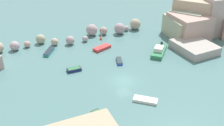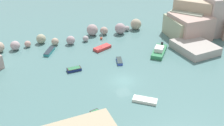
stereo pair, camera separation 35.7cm
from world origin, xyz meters
The scene contains 11 objects.
cove_water centered at (0.00, 0.00, 0.00)m, with size 160.00×160.00×0.00m, color slate.
cliff_headland_right centered at (26.15, 11.42, 3.02)m, with size 24.18×18.66×9.22m.
rock_breakwater centered at (-0.42, 20.58, 1.18)m, with size 35.41×5.29×2.75m.
channel_buoy centered at (2.96, 18.21, 0.32)m, with size 0.64×0.64×0.64m, color #E04C28.
moored_boat_0 centered at (1.28, 13.40, 0.32)m, with size 4.32×2.91×4.12m.
moored_boat_1 centered at (-7.61, -7.35, 0.30)m, with size 1.80×3.04×0.58m.
moored_boat_2 centered at (11.51, 6.56, 0.60)m, with size 5.97×6.12×1.67m.
moored_boat_3 centered at (-7.02, 6.91, 0.31)m, with size 2.67×1.24×0.60m.
moored_boat_4 centered at (2.21, 6.50, 0.27)m, with size 1.88×3.07×0.53m.
moored_boat_5 centered at (-9.75, 16.21, 0.31)m, with size 3.09×3.94×0.62m.
moored_boat_6 centered at (0.51, -6.69, 0.23)m, with size 3.82×3.56×0.46m.
Camera 1 is at (-17.99, -35.32, 25.79)m, focal length 42.63 mm.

